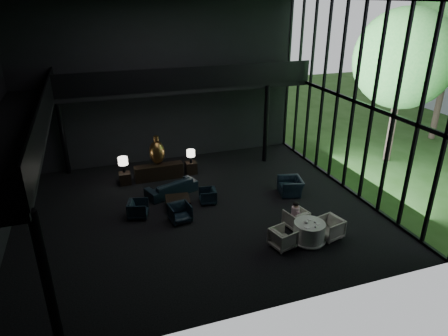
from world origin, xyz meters
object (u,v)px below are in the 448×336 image
object	(u,v)px
table_lamp_right	(191,154)
child	(296,210)
bronze_urn	(157,152)
dining_chair_north	(296,218)
dining_chair_east	(329,226)
dining_chair_west	(283,237)
console	(159,172)
lounge_armchair_south	(180,212)
sofa	(171,184)
lounge_armchair_west	(138,208)
dining_table	(309,233)
table_lamp_left	(123,162)
lounge_armchair_east	(208,196)
window_armchair	(291,184)
side_table_left	(125,178)
side_table_right	(191,168)
coffee_table	(178,203)

from	to	relation	value
table_lamp_right	child	world-z (taller)	table_lamp_right
bronze_urn	dining_chair_north	size ratio (longest dim) A/B	1.73
dining_chair_north	dining_chair_east	bearing A→B (deg)	115.74
dining_chair_east	dining_chair_west	world-z (taller)	dining_chair_east
console	lounge_armchair_south	size ratio (longest dim) A/B	2.73
sofa	child	bearing A→B (deg)	112.55
lounge_armchair_south	lounge_armchair_west	bearing A→B (deg)	142.61
dining_table	lounge_armchair_west	bearing A→B (deg)	146.25
table_lamp_left	lounge_armchair_east	size ratio (longest dim) A/B	1.16
dining_chair_north	child	xyz separation A→B (m)	(-0.07, -0.05, 0.38)
window_armchair	dining_chair_west	xyz separation A→B (m)	(-2.15, -3.56, -0.09)
table_lamp_left	table_lamp_right	distance (m)	3.20
sofa	lounge_armchair_east	distance (m)	1.82
lounge_armchair_east	child	bearing A→B (deg)	48.65
lounge_armchair_south	window_armchair	size ratio (longest dim) A/B	0.74
dining_chair_north	dining_chair_west	world-z (taller)	dining_chair_west
side_table_left	lounge_armchair_south	xyz separation A→B (m)	(1.66, -4.09, 0.14)
sofa	dining_chair_north	size ratio (longest dim) A/B	3.15
side_table_right	bronze_urn	bearing A→B (deg)	178.29
bronze_urn	coffee_table	distance (m)	3.43
dining_chair_east	dining_table	bearing A→B (deg)	-104.54
dining_table	dining_chair_east	bearing A→B (deg)	-0.97
window_armchair	bronze_urn	bearing A→B (deg)	-112.55
table_lamp_left	coffee_table	distance (m)	3.70
side_table_left	lounge_armchair_south	distance (m)	4.41
console	sofa	xyz separation A→B (m)	(0.23, -1.74, 0.12)
dining_chair_north	dining_chair_west	distance (m)	1.47
console	dining_chair_west	size ratio (longest dim) A/B	2.82
bronze_urn	sofa	xyz separation A→B (m)	(0.23, -1.94, -0.82)
coffee_table	dining_chair_west	distance (m)	4.84
side_table_right	dining_chair_west	distance (m)	7.26
table_lamp_left	window_armchair	bearing A→B (deg)	-27.04
table_lamp_left	child	size ratio (longest dim) A/B	1.13
side_table_left	lounge_armchair_south	bearing A→B (deg)	-67.94
dining_chair_north	dining_chair_west	bearing A→B (deg)	31.88
table_lamp_right	dining_chair_west	size ratio (longest dim) A/B	0.82
side_table_right	child	bearing A→B (deg)	-68.46
lounge_armchair_west	dining_chair_west	bearing A→B (deg)	-113.25
lounge_armchair_east	table_lamp_left	bearing A→B (deg)	-126.79
side_table_right	lounge_armchair_west	distance (m)	4.57
lounge_armchair_south	dining_table	world-z (taller)	lounge_armchair_south
sofa	dining_chair_west	distance (m)	5.94
window_armchair	dining_chair_west	world-z (taller)	window_armchair
side_table_left	child	distance (m)	8.20
lounge_armchair_east	dining_chair_north	xyz separation A→B (m)	(2.60, -2.91, 0.08)
window_armchair	dining_table	bearing A→B (deg)	-5.26
bronze_urn	lounge_armchair_west	xyz separation A→B (m)	(-1.43, -3.47, -0.92)
lounge_armchair_south	coffee_table	bearing A→B (deg)	74.45
window_armchair	dining_chair_north	world-z (taller)	window_armchair
table_lamp_right	window_armchair	xyz separation A→B (m)	(3.59, -3.48, -0.56)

